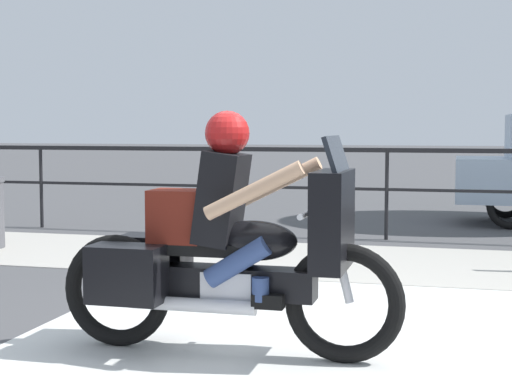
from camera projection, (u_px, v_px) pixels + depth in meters
ground_plane at (316, 346)px, 5.37m from camera, size 120.00×120.00×0.00m
sidewalk_band at (371, 262)px, 8.65m from camera, size 44.00×2.40×0.01m
crosswalk_band at (273, 350)px, 5.24m from camera, size 3.70×6.00×0.01m
fence_railing at (387, 168)px, 10.35m from camera, size 36.00×0.05×1.22m
motorcycle at (226, 249)px, 5.12m from camera, size 2.33×0.76×1.60m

